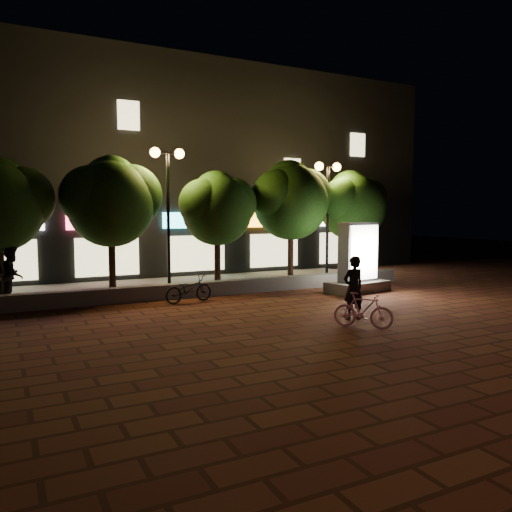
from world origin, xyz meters
TOP-DOWN VIEW (x-y plane):
  - ground at (0.00, 0.00)m, footprint 80.00×80.00m
  - retaining_wall at (0.00, 4.00)m, footprint 16.00×0.45m
  - sidewalk at (0.00, 6.50)m, footprint 16.00×5.00m
  - building_block at (-0.01, 12.99)m, footprint 28.00×8.12m
  - tree_left at (-3.45, 5.46)m, footprint 3.60×3.00m
  - tree_mid at (0.55, 5.46)m, footprint 3.24×2.70m
  - tree_right at (3.86, 5.46)m, footprint 3.72×3.10m
  - tree_far_right at (7.05, 5.46)m, footprint 3.48×2.90m
  - street_lamp_left at (-1.50, 5.20)m, footprint 1.26×0.36m
  - street_lamp_right at (5.50, 5.20)m, footprint 1.26×0.36m
  - ad_kiosk at (4.83, 2.25)m, footprint 2.55×1.58m
  - scooter_pink at (1.23, -2.49)m, footprint 1.32×1.44m
  - rider at (1.64, -1.57)m, footprint 0.65×0.43m
  - scooter_parked at (-1.52, 3.00)m, footprint 1.79×0.90m
  - pedestrian at (-6.68, 4.98)m, footprint 0.90×1.04m

SIDE VIEW (x-z plane):
  - ground at x=0.00m, z-range 0.00..0.00m
  - sidewalk at x=0.00m, z-range 0.00..0.08m
  - retaining_wall at x=0.00m, z-range 0.00..0.50m
  - scooter_parked at x=-1.52m, z-range 0.00..0.90m
  - scooter_pink at x=1.23m, z-range 0.00..0.92m
  - rider at x=1.64m, z-range 0.00..1.77m
  - pedestrian at x=-6.68m, z-range 0.08..1.91m
  - ad_kiosk at x=4.83m, z-range -0.25..2.34m
  - tree_mid at x=0.55m, z-range 0.97..5.47m
  - tree_far_right at x=7.05m, z-range 0.99..5.75m
  - tree_left at x=-3.45m, z-range 1.00..5.89m
  - tree_right at x=3.86m, z-range 1.03..6.10m
  - street_lamp_right at x=5.50m, z-range 1.40..6.38m
  - street_lamp_left at x=-1.50m, z-range 1.44..6.62m
  - building_block at x=-0.01m, z-range -0.65..10.65m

